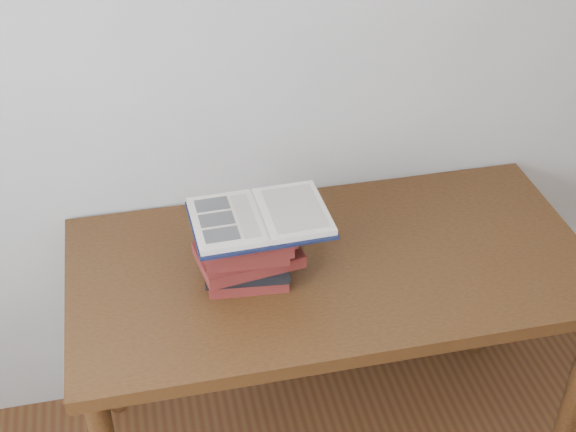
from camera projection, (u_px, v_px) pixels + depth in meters
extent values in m
cube|color=beige|center=(297.00, 21.00, 2.15)|extent=(3.50, 0.04, 2.60)
cube|color=#4B2A12|center=(331.00, 267.00, 2.19)|extent=(1.42, 0.71, 0.04)
cylinder|color=#4B2A12|center=(573.00, 402.00, 2.29)|extent=(0.06, 0.06, 0.72)
cylinder|color=#4B2A12|center=(105.00, 330.00, 2.53)|extent=(0.06, 0.06, 0.72)
cylinder|color=#4B2A12|center=(488.00, 273.00, 2.76)|extent=(0.06, 0.06, 0.72)
cube|color=#5A2116|center=(246.00, 273.00, 2.11)|extent=(0.22, 0.16, 0.03)
cube|color=black|center=(246.00, 266.00, 2.09)|extent=(0.23, 0.16, 0.03)
cube|color=#5A2116|center=(248.00, 255.00, 2.08)|extent=(0.28, 0.20, 0.03)
cube|color=#5A2116|center=(245.00, 246.00, 2.06)|extent=(0.22, 0.18, 0.03)
cube|color=#5A2116|center=(246.00, 238.00, 2.04)|extent=(0.23, 0.18, 0.03)
cube|color=#5A2116|center=(246.00, 231.00, 2.01)|extent=(0.25, 0.16, 0.03)
cube|color=black|center=(260.00, 220.00, 2.02)|extent=(0.35, 0.25, 0.01)
cube|color=beige|center=(226.00, 221.00, 1.99)|extent=(0.17, 0.23, 0.02)
cube|color=beige|center=(293.00, 211.00, 2.03)|extent=(0.17, 0.23, 0.02)
cylinder|color=beige|center=(260.00, 217.00, 2.01)|extent=(0.02, 0.23, 0.01)
cube|color=black|center=(212.00, 204.00, 2.04)|extent=(0.09, 0.06, 0.00)
cube|color=black|center=(217.00, 219.00, 1.99)|extent=(0.09, 0.06, 0.00)
cube|color=black|center=(221.00, 235.00, 1.93)|extent=(0.09, 0.06, 0.00)
cube|color=beige|center=(245.00, 215.00, 2.00)|extent=(0.05, 0.19, 0.00)
cube|color=beige|center=(295.00, 208.00, 2.02)|extent=(0.14, 0.20, 0.00)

